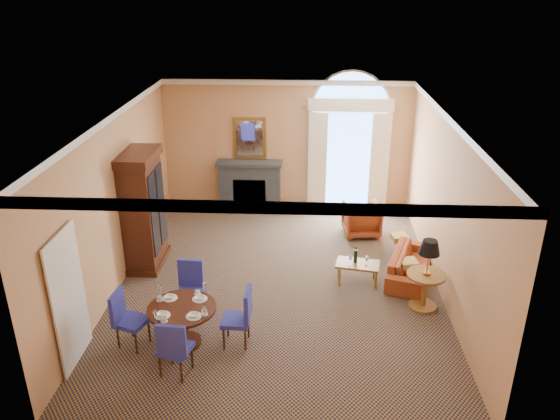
{
  "coord_description": "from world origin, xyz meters",
  "views": [
    {
      "loc": [
        0.49,
        -9.05,
        5.42
      ],
      "look_at": [
        0.0,
        0.5,
        1.3
      ],
      "focal_mm": 35.0,
      "sensor_mm": 36.0,
      "label": 1
    }
  ],
  "objects_px": {
    "armchair": "(362,219)",
    "coffee_table": "(358,264)",
    "side_table": "(427,267)",
    "dining_table": "(182,316)",
    "armoire": "(143,212)",
    "sofa": "(411,265)"
  },
  "relations": [
    {
      "from": "coffee_table",
      "to": "armchair",
      "type": "bearing_deg",
      "value": 94.18
    },
    {
      "from": "armchair",
      "to": "coffee_table",
      "type": "height_order",
      "value": "coffee_table"
    },
    {
      "from": "armchair",
      "to": "coffee_table",
      "type": "relative_size",
      "value": 0.9
    },
    {
      "from": "side_table",
      "to": "dining_table",
      "type": "bearing_deg",
      "value": -162.72
    },
    {
      "from": "sofa",
      "to": "dining_table",
      "type": "bearing_deg",
      "value": 138.81
    },
    {
      "from": "dining_table",
      "to": "coffee_table",
      "type": "relative_size",
      "value": 1.22
    },
    {
      "from": "sofa",
      "to": "side_table",
      "type": "relative_size",
      "value": 1.36
    },
    {
      "from": "armchair",
      "to": "coffee_table",
      "type": "xyz_separation_m",
      "value": [
        -0.26,
        -2.15,
        0.03
      ]
    },
    {
      "from": "armchair",
      "to": "side_table",
      "type": "xyz_separation_m",
      "value": [
        0.85,
        -2.94,
        0.44
      ]
    },
    {
      "from": "dining_table",
      "to": "armchair",
      "type": "relative_size",
      "value": 1.35
    },
    {
      "from": "armchair",
      "to": "dining_table",
      "type": "bearing_deg",
      "value": 45.75
    },
    {
      "from": "armoire",
      "to": "side_table",
      "type": "bearing_deg",
      "value": -14.36
    },
    {
      "from": "side_table",
      "to": "armoire",
      "type": "bearing_deg",
      "value": 165.64
    },
    {
      "from": "armoire",
      "to": "armchair",
      "type": "bearing_deg",
      "value": 19.44
    },
    {
      "from": "dining_table",
      "to": "armchair",
      "type": "distance_m",
      "value": 5.25
    },
    {
      "from": "armoire",
      "to": "side_table",
      "type": "height_order",
      "value": "armoire"
    },
    {
      "from": "armoire",
      "to": "sofa",
      "type": "bearing_deg",
      "value": -3.1
    },
    {
      "from": "sofa",
      "to": "armchair",
      "type": "height_order",
      "value": "armchair"
    },
    {
      "from": "sofa",
      "to": "armchair",
      "type": "xyz_separation_m",
      "value": [
        -0.8,
        1.86,
        0.11
      ]
    },
    {
      "from": "dining_table",
      "to": "coffee_table",
      "type": "bearing_deg",
      "value": 35.12
    },
    {
      "from": "side_table",
      "to": "sofa",
      "type": "bearing_deg",
      "value": 92.66
    },
    {
      "from": "armoire",
      "to": "coffee_table",
      "type": "xyz_separation_m",
      "value": [
        4.21,
        -0.57,
        -0.75
      ]
    }
  ]
}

